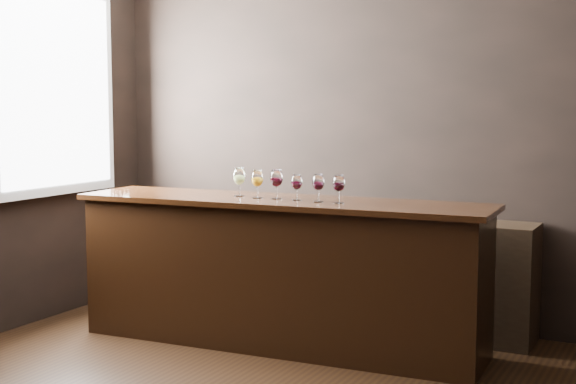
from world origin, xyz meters
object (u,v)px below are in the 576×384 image
at_px(glass_red_a, 276,179).
at_px(glass_red_b, 297,182).
at_px(glass_red_d, 339,184).
at_px(glass_red_c, 318,183).
at_px(glass_amber, 257,179).
at_px(bar_counter, 280,275).
at_px(glass_white, 239,177).
at_px(back_bar_shelf, 375,271).

height_order(glass_red_a, glass_red_b, glass_red_a).
bearing_deg(glass_red_d, glass_red_c, 178.45).
height_order(glass_amber, glass_red_b, glass_amber).
height_order(bar_counter, glass_red_d, glass_red_d).
xyz_separation_m(bar_counter, glass_white, (-0.33, 0.02, 0.66)).
relative_size(glass_red_a, glass_red_c, 1.08).
height_order(glass_white, glass_amber, glass_white).
bearing_deg(glass_white, glass_red_a, -4.00).
height_order(glass_white, glass_red_d, glass_white).
height_order(bar_counter, back_bar_shelf, bar_counter).
xyz_separation_m(bar_counter, glass_red_c, (0.30, -0.03, 0.65)).
xyz_separation_m(back_bar_shelf, glass_red_d, (0.04, -0.77, 0.72)).
relative_size(glass_white, glass_amber, 1.04).
xyz_separation_m(glass_white, glass_red_a, (0.30, -0.02, 0.00)).
relative_size(bar_counter, glass_red_a, 13.75).
distance_m(bar_counter, glass_red_b, 0.65).
distance_m(back_bar_shelf, glass_red_c, 1.05).
distance_m(glass_red_a, glass_red_d, 0.47).
bearing_deg(back_bar_shelf, glass_red_a, -120.51).
height_order(glass_amber, glass_red_d, glass_amber).
bearing_deg(glass_red_a, glass_red_d, -3.71).
bearing_deg(back_bar_shelf, glass_white, -135.90).
relative_size(glass_amber, glass_red_a, 0.96).
relative_size(glass_red_c, glass_red_d, 1.00).
xyz_separation_m(glass_amber, glass_red_c, (0.46, -0.01, -0.01)).
bearing_deg(glass_red_d, glass_white, 176.18).
xyz_separation_m(glass_red_a, glass_red_d, (0.47, -0.03, -0.01)).
bearing_deg(glass_red_a, glass_red_b, -2.32).
distance_m(glass_white, glass_amber, 0.17).
xyz_separation_m(glass_red_b, glass_red_c, (0.17, -0.02, 0.01)).
bearing_deg(glass_red_a, glass_amber, -173.28).
bearing_deg(glass_red_d, back_bar_shelf, 92.69).
bearing_deg(bar_counter, glass_red_c, -9.45).
distance_m(bar_counter, back_bar_shelf, 0.84).
relative_size(back_bar_shelf, glass_red_a, 11.43).
relative_size(back_bar_shelf, glass_amber, 11.87).
height_order(back_bar_shelf, glass_red_b, glass_red_b).
xyz_separation_m(glass_amber, glass_red_d, (0.61, -0.01, -0.00)).
bearing_deg(glass_white, glass_red_b, -3.43).
relative_size(bar_counter, glass_red_d, 14.82).
height_order(glass_red_c, glass_red_d, same).
bearing_deg(glass_amber, glass_red_a, 6.72).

